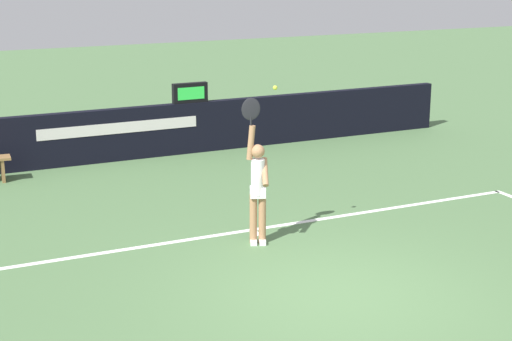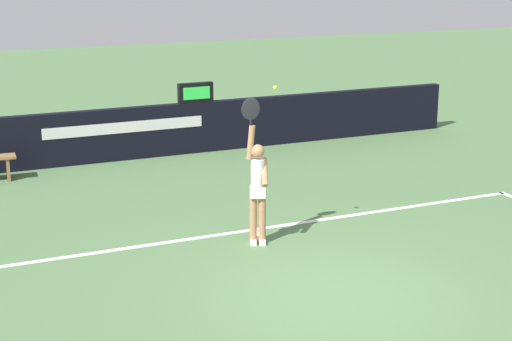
{
  "view_description": "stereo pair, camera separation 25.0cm",
  "coord_description": "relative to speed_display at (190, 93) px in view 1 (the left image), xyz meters",
  "views": [
    {
      "loc": [
        -5.14,
        -8.42,
        4.39
      ],
      "look_at": [
        -0.14,
        2.37,
        1.14
      ],
      "focal_mm": 56.31,
      "sensor_mm": 36.0,
      "label": 1
    },
    {
      "loc": [
        -4.92,
        -8.52,
        4.39
      ],
      "look_at": [
        -0.14,
        2.37,
        1.14
      ],
      "focal_mm": 56.31,
      "sensor_mm": 36.0,
      "label": 2
    }
  ],
  "objects": [
    {
      "name": "speed_display",
      "position": [
        0.0,
        0.0,
        0.0
      ],
      "size": [
        0.8,
        0.16,
        0.44
      ],
      "color": "black",
      "rests_on": "back_wall"
    },
    {
      "name": "tennis_player",
      "position": [
        -1.11,
        -5.94,
        -0.42
      ],
      "size": [
        0.45,
        0.43,
        2.31
      ],
      "color": "#AA7953",
      "rests_on": "ground"
    },
    {
      "name": "tennis_ball",
      "position": [
        -0.82,
        -5.93,
        1.06
      ],
      "size": [
        0.07,
        0.07,
        0.07
      ],
      "color": "#CADC3A"
    },
    {
      "name": "back_wall",
      "position": [
        -0.94,
        0.0,
        -0.79
      ],
      "size": [
        14.89,
        0.21,
        1.14
      ],
      "color": "black",
      "rests_on": "ground"
    },
    {
      "name": "court_lines",
      "position": [
        -0.94,
        -8.17,
        -1.36
      ],
      "size": [
        10.4,
        5.8,
        0.0
      ],
      "color": "white",
      "rests_on": "ground"
    },
    {
      "name": "ground_plane",
      "position": [
        -0.94,
        -8.18,
        -1.36
      ],
      "size": [
        60.0,
        60.0,
        0.0
      ],
      "primitive_type": "plane",
      "color": "#4E7045"
    }
  ]
}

